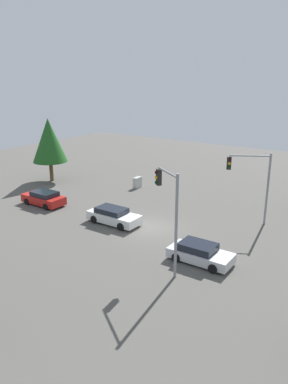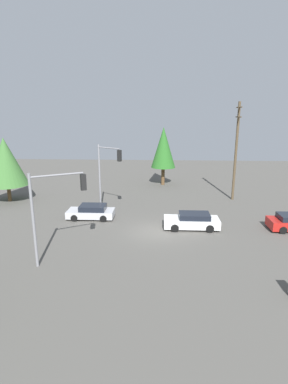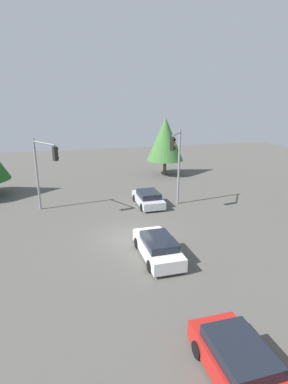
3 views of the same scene
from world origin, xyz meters
TOP-DOWN VIEW (x-y plane):
  - ground_plane at (0.00, 0.00)m, footprint 80.00×80.00m
  - sedan_white at (0.91, -3.12)m, footprint 1.99×4.65m
  - sedan_silver at (2.99, 6.00)m, footprint 2.04×4.30m
  - traffic_signal_main at (5.09, 4.76)m, footprint 1.82×2.54m
  - traffic_signal_cross at (-5.53, 6.29)m, footprint 2.00×3.13m
  - utility_pole_tall at (10.18, -8.69)m, footprint 2.20×0.28m
  - tree_corner at (8.21, 16.44)m, footprint 4.50×4.50m
  - tree_left at (17.23, -0.80)m, footprint 3.27×3.27m

SIDE VIEW (x-z plane):
  - ground_plane at x=0.00m, z-range 0.00..0.00m
  - sedan_silver at x=2.99m, z-range -0.02..1.28m
  - sedan_white at x=0.91m, z-range -0.01..1.34m
  - traffic_signal_cross at x=-5.53m, z-range 1.11..7.18m
  - tree_corner at x=8.21m, z-range 0.92..7.98m
  - traffic_signal_main at x=5.09m, z-range 1.14..7.76m
  - tree_left at x=17.23m, z-range 1.17..9.00m
  - utility_pole_tall at x=10.18m, z-range 0.30..11.07m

